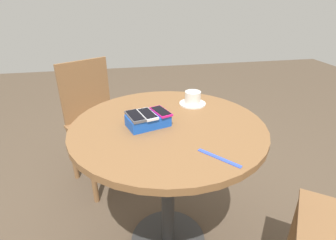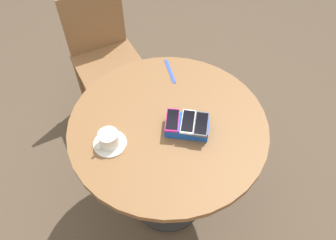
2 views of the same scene
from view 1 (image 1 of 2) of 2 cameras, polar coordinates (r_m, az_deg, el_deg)
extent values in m
plane|color=brown|center=(1.69, 0.00, -24.74)|extent=(8.00, 8.00, 0.00)
cylinder|color=#2D2D2D|center=(1.68, 0.00, -24.53)|extent=(0.42, 0.42, 0.02)
cylinder|color=#2D2D2D|center=(1.41, 0.00, -15.01)|extent=(0.07, 0.07, 0.71)
cylinder|color=brown|center=(1.20, 0.00, -1.50)|extent=(0.89, 0.89, 0.03)
cube|color=blue|center=(1.18, -4.39, -0.01)|extent=(0.21, 0.16, 0.05)
cube|color=white|center=(1.14, -3.25, -1.51)|extent=(0.10, 0.03, 0.02)
cube|color=#515156|center=(1.14, -7.21, 0.81)|extent=(0.09, 0.14, 0.01)
cube|color=black|center=(1.14, -7.23, 1.11)|extent=(0.08, 0.12, 0.00)
cube|color=silver|center=(1.16, -4.54, 1.35)|extent=(0.09, 0.14, 0.01)
cube|color=black|center=(1.16, -4.55, 1.62)|extent=(0.08, 0.12, 0.00)
cube|color=#D11975|center=(1.18, -1.55, 1.83)|extent=(0.09, 0.13, 0.01)
cube|color=black|center=(1.18, -1.55, 2.06)|extent=(0.08, 0.12, 0.00)
cylinder|color=silver|center=(1.41, 5.35, 3.58)|extent=(0.14, 0.14, 0.01)
cylinder|color=silver|center=(1.40, 5.41, 4.94)|extent=(0.08, 0.08, 0.06)
cylinder|color=brown|center=(1.39, 5.46, 5.93)|extent=(0.07, 0.07, 0.00)
torus|color=silver|center=(1.44, 5.60, 5.58)|extent=(0.03, 0.06, 0.06)
cube|color=blue|center=(0.97, 11.05, -8.11)|extent=(0.12, 0.15, 0.00)
cylinder|color=brown|center=(1.58, 25.75, -20.60)|extent=(0.04, 0.04, 0.44)
cube|color=brown|center=(1.90, -14.42, -1.72)|extent=(0.52, 0.52, 0.02)
cube|color=brown|center=(1.97, -17.56, 6.09)|extent=(0.33, 0.19, 0.44)
cylinder|color=brown|center=(1.83, -15.97, -11.54)|extent=(0.04, 0.04, 0.44)
cylinder|color=brown|center=(1.96, -6.97, -7.97)|extent=(0.04, 0.04, 0.44)
cylinder|color=brown|center=(2.10, -19.97, -6.93)|extent=(0.04, 0.04, 0.44)
cylinder|color=brown|center=(2.21, -11.87, -4.10)|extent=(0.04, 0.04, 0.44)
camera|label=2|loc=(1.96, -21.06, 42.36)|focal=35.00mm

